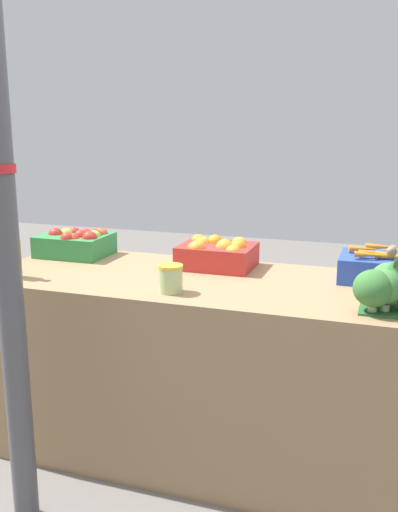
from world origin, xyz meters
The scene contains 10 objects.
ground_plane centered at (0.00, 0.00, 0.00)m, with size 10.00×10.00×0.00m, color slate.
market_table centered at (0.00, 0.00, 0.42)m, with size 1.92×0.76×0.83m, color #937551.
support_pole centered at (-0.48, -0.68, 1.28)m, with size 0.10×0.10×2.56m.
apple_crate centered at (-0.74, 0.21, 0.90)m, with size 0.34×0.27×0.14m.
orange_crate centered at (0.02, 0.21, 0.90)m, with size 0.34×0.27×0.14m.
carrot_crate centered at (0.76, 0.21, 0.89)m, with size 0.34×0.27×0.14m.
broccoli_pile centered at (0.81, -0.21, 0.93)m, with size 0.27×0.24×0.20m.
juice_bottle_golden centered at (-0.78, -0.25, 0.93)m, with size 0.07×0.07×0.25m.
pickle_jar centered at (-0.04, -0.24, 0.89)m, with size 0.10×0.10×0.11m.
sparrow_bird centered at (0.79, -0.22, 1.06)m, with size 0.04×0.14×0.05m.
Camera 1 is at (0.78, -2.30, 1.50)m, focal length 40.00 mm.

